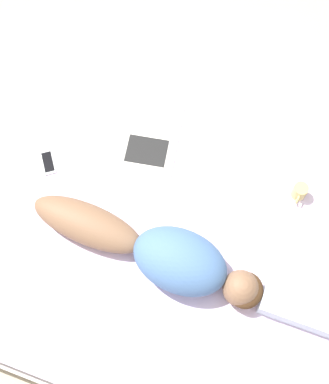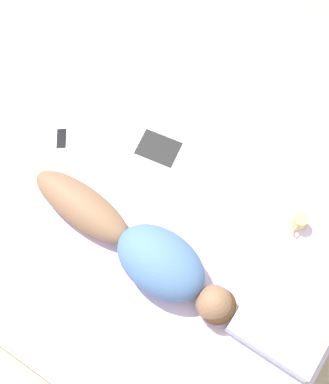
% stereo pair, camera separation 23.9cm
% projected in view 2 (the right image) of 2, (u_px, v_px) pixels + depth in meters
% --- Properties ---
extents(ground_plane, '(12.00, 12.00, 0.00)m').
position_uv_depth(ground_plane, '(156.00, 256.00, 3.13)').
color(ground_plane, '#B7A88E').
extents(bed, '(1.75, 2.06, 0.49)m').
position_uv_depth(bed, '(156.00, 244.00, 2.91)').
color(bed, beige).
rests_on(bed, ground_plane).
extents(person, '(0.34, 1.20, 0.23)m').
position_uv_depth(person, '(143.00, 250.00, 2.53)').
color(person, brown).
rests_on(person, bed).
extents(open_magazine, '(0.54, 0.39, 0.01)m').
position_uv_depth(open_magazine, '(167.00, 131.00, 2.88)').
color(open_magazine, silver).
rests_on(open_magazine, bed).
extents(coffee_mug, '(0.11, 0.07, 0.09)m').
position_uv_depth(coffee_mug, '(299.00, 222.00, 2.65)').
color(coffee_mug, tan).
rests_on(coffee_mug, bed).
extents(cell_phone, '(0.15, 0.13, 0.01)m').
position_uv_depth(cell_phone, '(62.00, 139.00, 2.86)').
color(cell_phone, silver).
rests_on(cell_phone, bed).
extents(pillow, '(0.54, 0.41, 0.10)m').
position_uv_depth(pillow, '(294.00, 305.00, 2.48)').
color(pillow, silver).
rests_on(pillow, bed).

